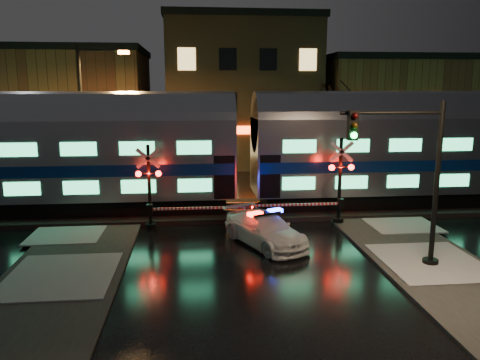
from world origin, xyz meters
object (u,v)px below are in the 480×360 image
police_car (265,229)px  crossing_signal_left (158,196)px  traffic_light (412,182)px  streetlight (87,113)px  crossing_signal_right (332,190)px

police_car → crossing_signal_left: size_ratio=0.87×
police_car → traffic_light: 6.06m
crossing_signal_left → streetlight: 8.65m
crossing_signal_left → streetlight: bearing=122.8°
traffic_light → streetlight: (-13.41, 12.20, 1.82)m
crossing_signal_right → traffic_light: size_ratio=0.98×
crossing_signal_right → streetlight: 14.39m
police_car → crossing_signal_left: (-4.48, 2.45, 0.95)m
crossing_signal_left → streetlight: streetlight is taller
streetlight → crossing_signal_right: bearing=-28.5°
crossing_signal_left → traffic_light: 10.74m
police_car → crossing_signal_right: bearing=10.0°
police_car → streetlight: size_ratio=0.56×
crossing_signal_left → police_car: bearing=-28.7°
police_car → crossing_signal_right: size_ratio=0.83×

